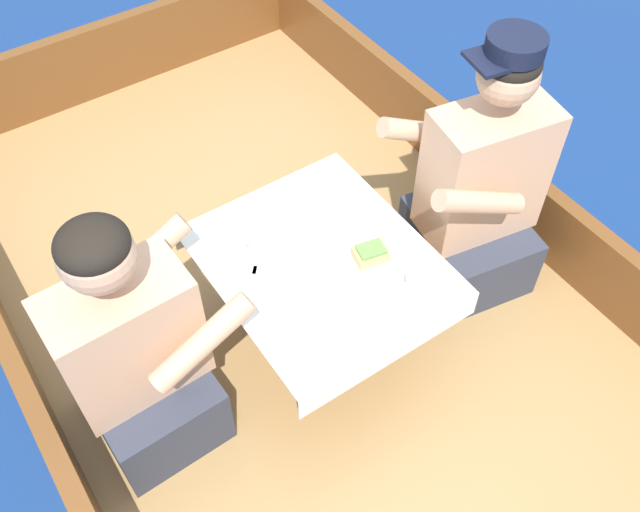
# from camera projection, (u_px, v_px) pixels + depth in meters

# --- Properties ---
(ground_plane) EXTENTS (60.00, 60.00, 0.00)m
(ground_plane) POSITION_uv_depth(u_px,v_px,m) (304.00, 356.00, 2.90)
(ground_plane) COLOR navy
(boat_deck) EXTENTS (1.96, 3.37, 0.32)m
(boat_deck) POSITION_uv_depth(u_px,v_px,m) (303.00, 335.00, 2.78)
(boat_deck) COLOR #A87F4C
(boat_deck) RESTS_ON ground_plane
(gunwale_port) EXTENTS (0.06, 3.37, 0.31)m
(gunwale_port) POSITION_uv_depth(u_px,v_px,m) (45.00, 425.00, 2.20)
(gunwale_port) COLOR brown
(gunwale_port) RESTS_ON boat_deck
(gunwale_starboard) EXTENTS (0.06, 3.37, 0.31)m
(gunwale_starboard) POSITION_uv_depth(u_px,v_px,m) (498.00, 182.00, 2.88)
(gunwale_starboard) COLOR brown
(gunwale_starboard) RESTS_ON boat_deck
(bow_coaming) EXTENTS (1.84, 0.06, 0.35)m
(bow_coaming) POSITION_uv_depth(u_px,v_px,m) (112.00, 55.00, 3.39)
(bow_coaming) COLOR brown
(bow_coaming) RESTS_ON boat_deck
(cockpit_table) EXTENTS (0.66, 0.77, 0.42)m
(cockpit_table) POSITION_uv_depth(u_px,v_px,m) (320.00, 269.00, 2.30)
(cockpit_table) COLOR #B2B2B7
(cockpit_table) RESTS_ON boat_deck
(person_port) EXTENTS (0.53, 0.45, 0.93)m
(person_port) POSITION_uv_depth(u_px,v_px,m) (136.00, 355.00, 2.10)
(person_port) COLOR #333847
(person_port) RESTS_ON boat_deck
(person_starboard) EXTENTS (0.57, 0.52, 1.03)m
(person_starboard) POSITION_uv_depth(u_px,v_px,m) (478.00, 193.00, 2.48)
(person_starboard) COLOR #333847
(person_starboard) RESTS_ON boat_deck
(plate_sandwich) EXTENTS (0.18, 0.18, 0.01)m
(plate_sandwich) POSITION_uv_depth(u_px,v_px,m) (370.00, 259.00, 2.27)
(plate_sandwich) COLOR silver
(plate_sandwich) RESTS_ON cockpit_table
(plate_bread) EXTENTS (0.20, 0.20, 0.01)m
(plate_bread) POSITION_uv_depth(u_px,v_px,m) (289.00, 320.00, 2.12)
(plate_bread) COLOR silver
(plate_bread) RESTS_ON cockpit_table
(sandwich) EXTENTS (0.12, 0.10, 0.05)m
(sandwich) POSITION_uv_depth(u_px,v_px,m) (371.00, 253.00, 2.25)
(sandwich) COLOR tan
(sandwich) RESTS_ON plate_sandwich
(bowl_port_near) EXTENTS (0.14, 0.14, 0.04)m
(bowl_port_near) POSITION_uv_depth(u_px,v_px,m) (335.00, 224.00, 2.34)
(bowl_port_near) COLOR silver
(bowl_port_near) RESTS_ON cockpit_table
(bowl_starboard_near) EXTENTS (0.11, 0.11, 0.04)m
(bowl_starboard_near) POSITION_uv_depth(u_px,v_px,m) (269.00, 224.00, 2.34)
(bowl_starboard_near) COLOR silver
(bowl_starboard_near) RESTS_ON cockpit_table
(coffee_cup_port) EXTENTS (0.10, 0.07, 0.06)m
(coffee_cup_port) POSITION_uv_depth(u_px,v_px,m) (299.00, 254.00, 2.25)
(coffee_cup_port) COLOR silver
(coffee_cup_port) RESTS_ON cockpit_table
(coffee_cup_starboard) EXTENTS (0.10, 0.07, 0.05)m
(coffee_cup_starboard) POSITION_uv_depth(u_px,v_px,m) (417.00, 282.00, 2.18)
(coffee_cup_starboard) COLOR silver
(coffee_cup_starboard) RESTS_ON cockpit_table
(coffee_cup_center) EXTENTS (0.10, 0.07, 0.06)m
(coffee_cup_center) POSITION_uv_depth(u_px,v_px,m) (235.00, 252.00, 2.25)
(coffee_cup_center) COLOR silver
(coffee_cup_center) RESTS_ON cockpit_table
(utensil_fork_starboard) EXTENTS (0.14, 0.12, 0.00)m
(utensil_fork_starboard) POSITION_uv_depth(u_px,v_px,m) (357.00, 222.00, 2.37)
(utensil_fork_starboard) COLOR silver
(utensil_fork_starboard) RESTS_ON cockpit_table
(utensil_fork_port) EXTENTS (0.13, 0.14, 0.00)m
(utensil_fork_port) POSITION_uv_depth(u_px,v_px,m) (252.00, 283.00, 2.21)
(utensil_fork_port) COLOR silver
(utensil_fork_port) RESTS_ON cockpit_table
(utensil_spoon_port) EXTENTS (0.17, 0.05, 0.01)m
(utensil_spoon_port) POSITION_uv_depth(u_px,v_px,m) (285.00, 221.00, 2.37)
(utensil_spoon_port) COLOR silver
(utensil_spoon_port) RESTS_ON cockpit_table
(utensil_spoon_center) EXTENTS (0.13, 0.13, 0.01)m
(utensil_spoon_center) POSITION_uv_depth(u_px,v_px,m) (299.00, 194.00, 2.45)
(utensil_spoon_center) COLOR silver
(utensil_spoon_center) RESTS_ON cockpit_table
(utensil_knife_starboard) EXTENTS (0.13, 0.13, 0.00)m
(utensil_knife_starboard) POSITION_uv_depth(u_px,v_px,m) (329.00, 334.00, 2.09)
(utensil_knife_starboard) COLOR silver
(utensil_knife_starboard) RESTS_ON cockpit_table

